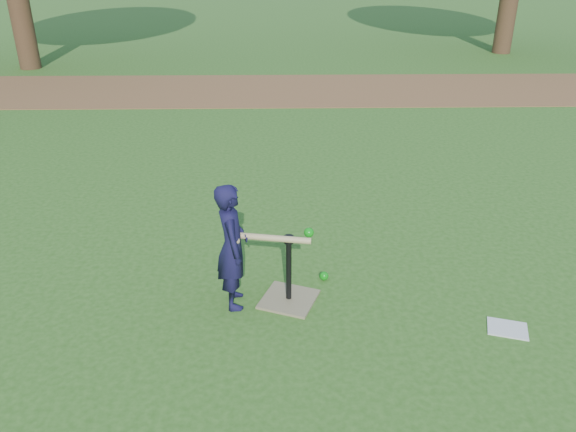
{
  "coord_description": "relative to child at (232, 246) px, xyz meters",
  "views": [
    {
      "loc": [
        0.07,
        -4.28,
        2.7
      ],
      "look_at": [
        0.17,
        -0.0,
        0.65
      ],
      "focal_mm": 35.0,
      "sensor_mm": 36.0,
      "label": 1
    }
  ],
  "objects": [
    {
      "name": "dirt_strip",
      "position": [
        0.29,
        7.82,
        -0.53
      ],
      "size": [
        24.0,
        3.0,
        0.01
      ],
      "primitive_type": "cube",
      "color": "brown",
      "rests_on": "ground"
    },
    {
      "name": "wiffle_ball_ground",
      "position": [
        0.78,
        0.34,
        -0.5
      ],
      "size": [
        0.08,
        0.08,
        0.08
      ],
      "primitive_type": "sphere",
      "color": "#0C8711",
      "rests_on": "ground"
    },
    {
      "name": "ground",
      "position": [
        0.29,
        0.32,
        -0.54
      ],
      "size": [
        80.0,
        80.0,
        0.0
      ],
      "primitive_type": "plane",
      "color": "#285116",
      "rests_on": "ground"
    },
    {
      "name": "batting_tee",
      "position": [
        0.46,
        0.02,
        -0.43
      ],
      "size": [
        0.56,
        0.56,
        0.61
      ],
      "color": "#837353",
      "rests_on": "ground"
    },
    {
      "name": "swing_action",
      "position": [
        0.36,
        0.0,
        0.08
      ],
      "size": [
        0.65,
        0.16,
        0.11
      ],
      "color": "tan",
      "rests_on": "ground"
    },
    {
      "name": "clipboard",
      "position": [
        2.16,
        -0.42,
        -0.53
      ],
      "size": [
        0.36,
        0.31,
        0.01
      ],
      "primitive_type": "cube",
      "rotation": [
        0.0,
        0.0,
        -0.31
      ],
      "color": "silver",
      "rests_on": "ground"
    },
    {
      "name": "child",
      "position": [
        0.0,
        0.0,
        0.0
      ],
      "size": [
        0.31,
        0.42,
        1.07
      ],
      "primitive_type": "imported",
      "rotation": [
        0.0,
        0.0,
        1.7
      ],
      "color": "black",
      "rests_on": "ground"
    }
  ]
}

